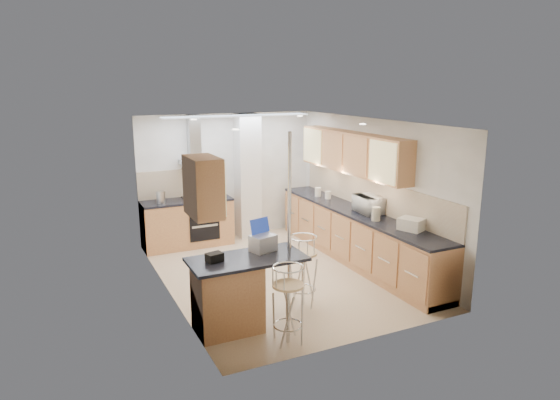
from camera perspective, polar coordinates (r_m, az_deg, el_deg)
name	(u,v)px	position (r m, az deg, el deg)	size (l,w,h in m)	color
ground	(279,274)	(8.33, -0.16, -8.49)	(4.80, 4.80, 0.00)	tan
room_shell	(287,177)	(8.36, 0.75, 2.61)	(3.64, 4.84, 2.51)	beige
right_counter	(356,236)	(8.88, 8.65, -4.09)	(0.63, 4.40, 0.92)	#B26F47
back_counter	(187,223)	(9.76, -10.53, -2.57)	(1.70, 0.63, 0.92)	#B26F47
peninsula	(247,292)	(6.51, -3.74, -10.45)	(1.47, 0.72, 0.94)	#B26F47
microwave	(369,204)	(8.61, 10.09, -0.50)	(0.53, 0.36, 0.30)	white
laptop	(263,243)	(6.54, -1.95, -4.94)	(0.31, 0.23, 0.21)	#A1A2A8
bag	(215,257)	(6.23, -7.49, -6.50)	(0.20, 0.14, 0.11)	black
bar_stool_near	(288,304)	(6.12, 0.92, -11.85)	(0.40, 0.40, 0.99)	tan
bar_stool_end	(303,270)	(7.10, 2.64, -8.04)	(0.42, 0.42, 1.02)	tan
jar_a	(318,192)	(9.75, 4.36, 0.92)	(0.12, 0.12, 0.17)	#EFE6CF
jar_b	(328,195)	(9.57, 5.50, 0.57)	(0.11, 0.11, 0.15)	#EFE6CF
jar_c	(376,214)	(8.17, 10.91, -1.56)	(0.14, 0.14, 0.22)	beige
jar_d	(403,222)	(7.97, 13.85, -2.44)	(0.10, 0.10, 0.13)	white
bread_bin	(411,224)	(7.77, 14.77, -2.69)	(0.27, 0.35, 0.18)	#EFE6CF
kettle	(161,197)	(9.44, -13.47, 0.32)	(0.16, 0.16, 0.22)	#B1B4B6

